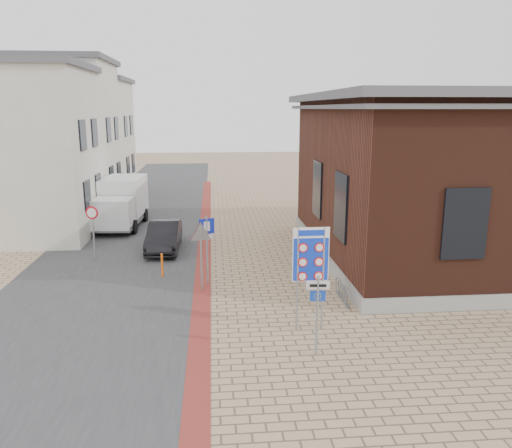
{
  "coord_description": "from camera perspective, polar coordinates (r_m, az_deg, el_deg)",
  "views": [
    {
      "loc": [
        -1.57,
        -13.04,
        6.19
      ],
      "look_at": [
        -0.06,
        4.09,
        2.2
      ],
      "focal_mm": 35.0,
      "sensor_mm": 36.0,
      "label": 1
    }
  ],
  "objects": [
    {
      "name": "bike_rack",
      "position": [
        16.89,
        9.84,
        -7.68
      ],
      "size": [
        0.08,
        1.8,
        0.6
      ],
      "color": "slate",
      "rests_on": "ground"
    },
    {
      "name": "sedan",
      "position": [
        22.62,
        -10.46,
        -1.38
      ],
      "size": [
        1.4,
        3.86,
        1.27
      ],
      "primitive_type": "imported",
      "rotation": [
        0.0,
        0.0,
        -0.01
      ],
      "color": "black",
      "rests_on": "ground"
    },
    {
      "name": "parking_sign",
      "position": [
        17.75,
        -5.63,
        -1.65
      ],
      "size": [
        0.54,
        0.2,
        2.5
      ],
      "rotation": [
        0.0,
        0.0,
        0.31
      ],
      "color": "gray",
      "rests_on": "ground"
    },
    {
      "name": "brick_building",
      "position": [
        22.81,
        22.67,
        5.25
      ],
      "size": [
        13.0,
        13.0,
        6.8
      ],
      "color": "gray",
      "rests_on": "ground"
    },
    {
      "name": "townhouse_mid",
      "position": [
        32.48,
        -22.21,
        9.24
      ],
      "size": [
        7.4,
        6.4,
        9.1
      ],
      "color": "beige",
      "rests_on": "ground"
    },
    {
      "name": "yield_sign",
      "position": [
        17.12,
        -6.33,
        -1.79
      ],
      "size": [
        0.82,
        0.33,
        2.4
      ],
      "rotation": [
        0.0,
        0.0,
        0.32
      ],
      "color": "gray",
      "rests_on": "ground"
    },
    {
      "name": "bollard",
      "position": [
        19.03,
        -10.67,
        -4.69
      ],
      "size": [
        0.1,
        0.1,
        0.93
      ],
      "primitive_type": "cylinder",
      "rotation": [
        0.0,
        0.0,
        -0.18
      ],
      "color": "#FF670D",
      "rests_on": "ground"
    },
    {
      "name": "ground",
      "position": [
        14.52,
        1.68,
        -12.17
      ],
      "size": [
        120.0,
        120.0,
        0.0
      ],
      "primitive_type": "plane",
      "color": "tan",
      "rests_on": "ground"
    },
    {
      "name": "road_strip",
      "position": [
        28.98,
        -12.72,
        0.42
      ],
      "size": [
        7.0,
        60.0,
        0.02
      ],
      "primitive_type": "cube",
      "color": "#38383A",
      "rests_on": "ground"
    },
    {
      "name": "townhouse_far",
      "position": [
        38.28,
        -19.56,
        9.29
      ],
      "size": [
        7.4,
        6.4,
        8.3
      ],
      "color": "beige",
      "rests_on": "ground"
    },
    {
      "name": "curb_strip",
      "position": [
        23.86,
        -5.91,
        -2.01
      ],
      "size": [
        0.6,
        40.0,
        0.02
      ],
      "primitive_type": "cube",
      "color": "maroon",
      "rests_on": "ground"
    },
    {
      "name": "box_truck",
      "position": [
        27.44,
        -15.12,
        2.41
      ],
      "size": [
        2.34,
        5.04,
        2.58
      ],
      "rotation": [
        0.0,
        0.0,
        -0.06
      ],
      "color": "slate",
      "rests_on": "ground"
    },
    {
      "name": "essen_sign",
      "position": [
        12.76,
        7.04,
        -9.13
      ],
      "size": [
        0.58,
        0.09,
        2.14
      ],
      "rotation": [
        0.0,
        0.0,
        -0.09
      ],
      "color": "gray",
      "rests_on": "ground"
    },
    {
      "name": "border_sign",
      "position": [
        13.98,
        6.27,
        -3.72
      ],
      "size": [
        1.03,
        0.07,
        3.01
      ],
      "rotation": [
        0.0,
        0.0,
        0.0
      ],
      "color": "gray",
      "rests_on": "ground"
    },
    {
      "name": "townhouse_near",
      "position": [
        26.83,
        -25.83,
        7.45
      ],
      "size": [
        7.4,
        6.4,
        8.3
      ],
      "color": "beige",
      "rests_on": "ground"
    },
    {
      "name": "speed_sign",
      "position": [
        21.57,
        -18.13,
        -0.05
      ],
      "size": [
        0.53,
        0.16,
        2.31
      ],
      "rotation": [
        0.0,
        0.0,
        -0.25
      ],
      "color": "gray",
      "rests_on": "ground"
    }
  ]
}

